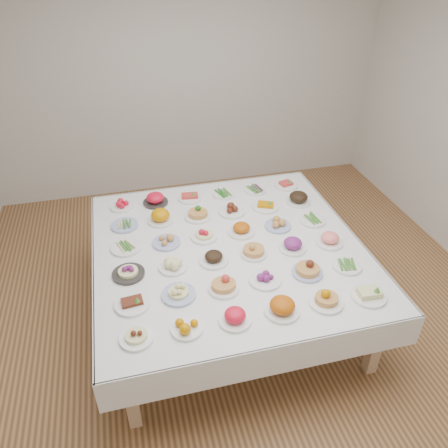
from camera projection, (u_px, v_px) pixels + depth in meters
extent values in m
plane|color=#A57045|center=(239.00, 305.00, 4.19)|extent=(5.00, 5.00, 0.00)
cube|color=beige|center=(186.00, 84.00, 5.41)|extent=(5.00, 0.02, 2.80)
cube|color=white|center=(228.00, 249.00, 3.74)|extent=(2.25, 2.25, 0.06)
cube|color=white|center=(202.00, 196.00, 4.71)|extent=(2.27, 0.02, 0.28)
cube|color=white|center=(271.00, 362.00, 2.90)|extent=(2.27, 0.02, 0.28)
cube|color=white|center=(346.00, 240.00, 4.04)|extent=(0.02, 2.27, 0.28)
cube|color=white|center=(96.00, 280.00, 3.58)|extent=(0.02, 2.27, 0.28)
cube|color=#D6B189|center=(130.00, 394.00, 3.01)|extent=(0.09, 0.09, 0.69)
cube|color=#D6B189|center=(376.00, 341.00, 3.39)|extent=(0.09, 0.09, 0.69)
cube|color=#D6B189|center=(117.00, 237.00, 4.52)|extent=(0.09, 0.09, 0.69)
cube|color=#D6B189|center=(288.00, 213.00, 4.91)|extent=(0.09, 0.09, 0.69)
cylinder|color=white|center=(137.00, 338.00, 2.88)|extent=(0.22, 0.22, 0.02)
cylinder|color=white|center=(187.00, 329.00, 2.95)|extent=(0.22, 0.22, 0.02)
cylinder|color=white|center=(235.00, 320.00, 3.01)|extent=(0.22, 0.22, 0.02)
cylinder|color=white|center=(282.00, 311.00, 3.08)|extent=(0.24, 0.24, 0.02)
cylinder|color=white|center=(326.00, 302.00, 3.16)|extent=(0.25, 0.25, 0.02)
cylinder|color=white|center=(368.00, 296.00, 3.21)|extent=(0.25, 0.25, 0.02)
cylinder|color=white|center=(132.00, 304.00, 3.14)|extent=(0.25, 0.25, 0.02)
cylinder|color=#4C66B2|center=(179.00, 295.00, 3.22)|extent=(0.25, 0.25, 0.02)
cylinder|color=white|center=(224.00, 289.00, 3.28)|extent=(0.23, 0.23, 0.02)
cylinder|color=white|center=(265.00, 280.00, 3.35)|extent=(0.25, 0.25, 0.02)
cylinder|color=#4C66B2|center=(307.00, 273.00, 3.43)|extent=(0.24, 0.24, 0.02)
cylinder|color=white|center=(347.00, 266.00, 3.49)|extent=(0.23, 0.23, 0.02)
cylinder|color=#2C2927|center=(129.00, 274.00, 3.41)|extent=(0.25, 0.25, 0.02)
cylinder|color=white|center=(173.00, 267.00, 3.48)|extent=(0.22, 0.22, 0.02)
cylinder|color=white|center=(214.00, 261.00, 3.55)|extent=(0.23, 0.23, 0.02)
cylinder|color=white|center=(254.00, 254.00, 3.63)|extent=(0.22, 0.22, 0.02)
cylinder|color=white|center=(292.00, 248.00, 3.69)|extent=(0.23, 0.23, 0.02)
cylinder|color=white|center=(329.00, 243.00, 3.75)|extent=(0.23, 0.23, 0.02)
cylinder|color=white|center=(126.00, 248.00, 3.69)|extent=(0.25, 0.25, 0.02)
cylinder|color=#4C66B2|center=(167.00, 243.00, 3.75)|extent=(0.24, 0.24, 0.02)
cylinder|color=white|center=(204.00, 237.00, 3.82)|extent=(0.23, 0.23, 0.02)
cylinder|color=white|center=(241.00, 232.00, 3.89)|extent=(0.24, 0.24, 0.02)
cylinder|color=#4C66B2|center=(278.00, 226.00, 3.96)|extent=(0.24, 0.24, 0.02)
cylinder|color=white|center=(312.00, 221.00, 4.04)|extent=(0.24, 0.24, 0.02)
cylinder|color=#4C66B2|center=(125.00, 226.00, 3.97)|extent=(0.24, 0.24, 0.02)
cylinder|color=white|center=(161.00, 221.00, 4.03)|extent=(0.23, 0.23, 0.02)
cylinder|color=white|center=(198.00, 217.00, 4.09)|extent=(0.25, 0.25, 0.02)
cylinder|color=white|center=(232.00, 212.00, 4.16)|extent=(0.24, 0.24, 0.02)
cylinder|color=white|center=(265.00, 207.00, 4.23)|extent=(0.25, 0.25, 0.02)
cylinder|color=white|center=(298.00, 202.00, 4.31)|extent=(0.23, 0.23, 0.02)
cylinder|color=white|center=(122.00, 207.00, 4.24)|extent=(0.22, 0.22, 0.02)
cylinder|color=#2C2927|center=(156.00, 203.00, 4.30)|extent=(0.24, 0.24, 0.02)
cylinder|color=white|center=(190.00, 198.00, 4.37)|extent=(0.23, 0.23, 0.02)
cylinder|color=white|center=(224.00, 195.00, 4.43)|extent=(0.22, 0.22, 0.02)
cylinder|color=white|center=(255.00, 191.00, 4.50)|extent=(0.22, 0.22, 0.02)
cylinder|color=white|center=(286.00, 186.00, 4.58)|extent=(0.23, 0.23, 0.02)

